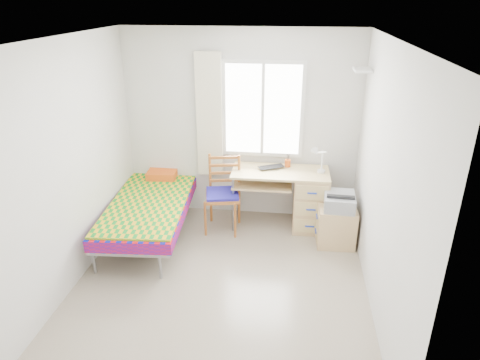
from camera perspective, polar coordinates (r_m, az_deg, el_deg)
name	(u,v)px	position (r m, az deg, el deg)	size (l,w,h in m)	color
floor	(221,283)	(4.92, -2.56, -13.52)	(3.50, 3.50, 0.00)	#BCAD93
ceiling	(216,39)	(3.95, -3.27, 18.20)	(3.50, 3.50, 0.00)	white
wall_back	(241,127)	(5.90, 0.10, 7.13)	(3.20, 3.20, 0.00)	silver
wall_left	(67,168)	(4.80, -22.03, 1.47)	(3.50, 3.50, 0.00)	silver
wall_right	(384,184)	(4.30, 18.62, -0.54)	(3.50, 3.50, 0.00)	silver
window	(263,110)	(5.78, 3.06, 9.33)	(1.10, 0.04, 1.30)	white
curtain	(209,116)	(5.86, -4.11, 8.48)	(0.35, 0.05, 1.70)	beige
floating_shelf	(363,70)	(5.39, 16.03, 13.95)	(0.20, 0.32, 0.03)	white
bed	(152,203)	(5.77, -11.61, -2.99)	(1.11, 2.14, 0.90)	gray
desk	(305,197)	(5.86, 8.67, -2.32)	(1.30, 0.60, 0.81)	#DEBD74
chair	(223,189)	(5.71, -2.22, -1.27)	(0.52, 0.52, 1.03)	#A66620
cabinet	(336,226)	(5.61, 12.64, -5.95)	(0.49, 0.44, 0.51)	tan
printer	(339,201)	(5.46, 13.10, -2.71)	(0.39, 0.45, 0.19)	#9EA2A6
laptop	(273,169)	(5.74, 4.39, 1.51)	(0.35, 0.23, 0.03)	black
pen_cup	(288,163)	(5.85, 6.37, 2.25)	(0.08, 0.08, 0.10)	#E15A19
task_lamp	(318,157)	(5.54, 10.37, 3.00)	(0.22, 0.32, 0.40)	white
book	(266,184)	(5.83, 3.55, -0.58)	(0.16, 0.22, 0.02)	gray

